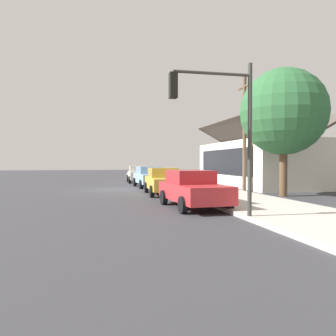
{
  "coord_description": "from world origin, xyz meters",
  "views": [
    {
      "loc": [
        24.1,
        -1.41,
        1.95
      ],
      "look_at": [
        2.67,
        3.21,
        1.56
      ],
      "focal_mm": 36.29,
      "sensor_mm": 36.0,
      "label": 1
    }
  ],
  "objects_px": {
    "traffic_light_main": "(219,114)",
    "utility_pole_wooden": "(244,132)",
    "car_cherry": "(193,189)",
    "fire_hydrant_red": "(166,180)",
    "car_mustard": "(164,181)",
    "shade_tree": "(284,112)",
    "car_skyblue": "(149,177)",
    "car_ivory": "(138,174)"
  },
  "relations": [
    {
      "from": "car_skyblue",
      "to": "car_mustard",
      "type": "height_order",
      "value": "same"
    },
    {
      "from": "car_skyblue",
      "to": "utility_pole_wooden",
      "type": "distance_m",
      "value": 8.19
    },
    {
      "from": "car_cherry",
      "to": "utility_pole_wooden",
      "type": "distance_m",
      "value": 9.32
    },
    {
      "from": "fire_hydrant_red",
      "to": "utility_pole_wooden",
      "type": "bearing_deg",
      "value": 33.2
    },
    {
      "from": "car_mustard",
      "to": "shade_tree",
      "type": "height_order",
      "value": "shade_tree"
    },
    {
      "from": "car_skyblue",
      "to": "utility_pole_wooden",
      "type": "relative_size",
      "value": 0.64
    },
    {
      "from": "traffic_light_main",
      "to": "shade_tree",
      "type": "bearing_deg",
      "value": 137.22
    },
    {
      "from": "car_cherry",
      "to": "fire_hydrant_red",
      "type": "height_order",
      "value": "car_cherry"
    },
    {
      "from": "traffic_light_main",
      "to": "utility_pole_wooden",
      "type": "relative_size",
      "value": 0.69
    },
    {
      "from": "car_skyblue",
      "to": "traffic_light_main",
      "type": "distance_m",
      "value": 15.79
    },
    {
      "from": "shade_tree",
      "to": "fire_hydrant_red",
      "type": "xyz_separation_m",
      "value": [
        -9.4,
        -4.86,
        -4.29
      ]
    },
    {
      "from": "car_cherry",
      "to": "shade_tree",
      "type": "distance_m",
      "value": 8.31
    },
    {
      "from": "shade_tree",
      "to": "traffic_light_main",
      "type": "distance_m",
      "value": 9.69
    },
    {
      "from": "fire_hydrant_red",
      "to": "car_cherry",
      "type": "bearing_deg",
      "value": -6.76
    },
    {
      "from": "utility_pole_wooden",
      "to": "car_skyblue",
      "type": "bearing_deg",
      "value": -133.61
    },
    {
      "from": "fire_hydrant_red",
      "to": "car_ivory",
      "type": "bearing_deg",
      "value": -163.24
    },
    {
      "from": "car_mustard",
      "to": "fire_hydrant_red",
      "type": "bearing_deg",
      "value": 169.72
    },
    {
      "from": "car_skyblue",
      "to": "fire_hydrant_red",
      "type": "height_order",
      "value": "car_skyblue"
    },
    {
      "from": "car_ivory",
      "to": "car_cherry",
      "type": "xyz_separation_m",
      "value": [
        18.22,
        0.06,
        0.0
      ]
    },
    {
      "from": "traffic_light_main",
      "to": "utility_pole_wooden",
      "type": "distance_m",
      "value": 11.79
    },
    {
      "from": "car_skyblue",
      "to": "traffic_light_main",
      "type": "xyz_separation_m",
      "value": [
        15.56,
        -0.17,
        2.67
      ]
    },
    {
      "from": "utility_pole_wooden",
      "to": "fire_hydrant_red",
      "type": "height_order",
      "value": "utility_pole_wooden"
    },
    {
      "from": "car_mustard",
      "to": "car_cherry",
      "type": "xyz_separation_m",
      "value": [
        6.03,
        0.04,
        -0.0
      ]
    },
    {
      "from": "car_ivory",
      "to": "shade_tree",
      "type": "distance_m",
      "value": 16.53
    },
    {
      "from": "shade_tree",
      "to": "traffic_light_main",
      "type": "height_order",
      "value": "shade_tree"
    },
    {
      "from": "car_ivory",
      "to": "utility_pole_wooden",
      "type": "height_order",
      "value": "utility_pole_wooden"
    },
    {
      "from": "shade_tree",
      "to": "traffic_light_main",
      "type": "relative_size",
      "value": 1.39
    },
    {
      "from": "car_mustard",
      "to": "fire_hydrant_red",
      "type": "height_order",
      "value": "car_mustard"
    },
    {
      "from": "car_cherry",
      "to": "fire_hydrant_red",
      "type": "xyz_separation_m",
      "value": [
        -12.94,
        1.53,
        -0.32
      ]
    },
    {
      "from": "car_skyblue",
      "to": "traffic_light_main",
      "type": "bearing_deg",
      "value": -2.83
    },
    {
      "from": "shade_tree",
      "to": "utility_pole_wooden",
      "type": "relative_size",
      "value": 0.97
    },
    {
      "from": "car_ivory",
      "to": "car_mustard",
      "type": "height_order",
      "value": "same"
    },
    {
      "from": "car_skyblue",
      "to": "car_cherry",
      "type": "height_order",
      "value": "same"
    },
    {
      "from": "car_ivory",
      "to": "car_mustard",
      "type": "bearing_deg",
      "value": 2.39
    },
    {
      "from": "shade_tree",
      "to": "fire_hydrant_red",
      "type": "relative_size",
      "value": 10.21
    },
    {
      "from": "utility_pole_wooden",
      "to": "car_cherry",
      "type": "bearing_deg",
      "value": -39.02
    },
    {
      "from": "utility_pole_wooden",
      "to": "fire_hydrant_red",
      "type": "xyz_separation_m",
      "value": [
        -6.11,
        -4.0,
        -3.43
      ]
    },
    {
      "from": "car_cherry",
      "to": "shade_tree",
      "type": "relative_size",
      "value": 0.64
    },
    {
      "from": "traffic_light_main",
      "to": "fire_hydrant_red",
      "type": "xyz_separation_m",
      "value": [
        -16.45,
        1.66,
        -2.99
      ]
    },
    {
      "from": "car_mustard",
      "to": "utility_pole_wooden",
      "type": "height_order",
      "value": "utility_pole_wooden"
    },
    {
      "from": "car_ivory",
      "to": "traffic_light_main",
      "type": "relative_size",
      "value": 0.89
    },
    {
      "from": "car_skyblue",
      "to": "utility_pole_wooden",
      "type": "bearing_deg",
      "value": 44.2
    }
  ]
}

